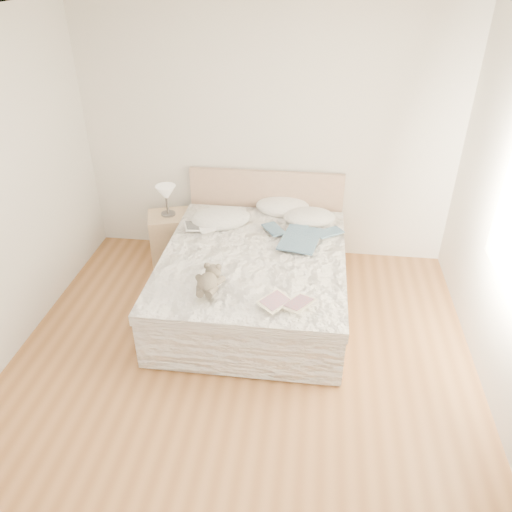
# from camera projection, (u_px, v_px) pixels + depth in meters

# --- Properties ---
(floor) EXTENTS (4.00, 4.50, 0.00)m
(floor) POSITION_uv_depth(u_px,v_px,m) (236.00, 387.00, 4.08)
(floor) COLOR brown
(floor) RESTS_ON ground
(ceiling) EXTENTS (4.00, 4.50, 0.00)m
(ceiling) POSITION_uv_depth(u_px,v_px,m) (225.00, 27.00, 2.66)
(ceiling) COLOR white
(ceiling) RESTS_ON ground
(wall_back) EXTENTS (4.00, 0.02, 2.70)m
(wall_back) POSITION_uv_depth(u_px,v_px,m) (267.00, 138.00, 5.27)
(wall_back) COLOR silver
(wall_back) RESTS_ON ground
(bed) EXTENTS (1.72, 2.14, 1.00)m
(bed) POSITION_uv_depth(u_px,v_px,m) (255.00, 275.00, 4.92)
(bed) COLOR tan
(bed) RESTS_ON floor
(nightstand) EXTENTS (0.55, 0.52, 0.56)m
(nightstand) POSITION_uv_depth(u_px,v_px,m) (171.00, 237.00, 5.62)
(nightstand) COLOR tan
(nightstand) RESTS_ON floor
(table_lamp) EXTENTS (0.26, 0.26, 0.34)m
(table_lamp) POSITION_uv_depth(u_px,v_px,m) (166.00, 194.00, 5.36)
(table_lamp) COLOR #514C47
(table_lamp) RESTS_ON nightstand
(pillow_left) EXTENTS (0.74, 0.63, 0.19)m
(pillow_left) POSITION_uv_depth(u_px,v_px,m) (221.00, 218.00, 5.24)
(pillow_left) COLOR silver
(pillow_left) RESTS_ON bed
(pillow_middle) EXTENTS (0.60, 0.43, 0.18)m
(pillow_middle) POSITION_uv_depth(u_px,v_px,m) (283.00, 206.00, 5.48)
(pillow_middle) COLOR white
(pillow_middle) RESTS_ON bed
(pillow_right) EXTENTS (0.59, 0.45, 0.16)m
(pillow_right) POSITION_uv_depth(u_px,v_px,m) (309.00, 217.00, 5.26)
(pillow_right) COLOR silver
(pillow_right) RESTS_ON bed
(blouse) EXTENTS (0.66, 0.69, 0.02)m
(blouse) POSITION_uv_depth(u_px,v_px,m) (300.00, 239.00, 4.89)
(blouse) COLOR #335069
(blouse) RESTS_ON bed
(photo_book) EXTENTS (0.39, 0.33, 0.02)m
(photo_book) POSITION_uv_depth(u_px,v_px,m) (200.00, 227.00, 5.09)
(photo_book) COLOR white
(photo_book) RESTS_ON bed
(childrens_book) EXTENTS (0.47, 0.44, 0.03)m
(childrens_book) POSITION_uv_depth(u_px,v_px,m) (287.00, 303.00, 4.00)
(childrens_book) COLOR beige
(childrens_book) RESTS_ON bed
(teddy_bear) EXTENTS (0.22, 0.31, 0.17)m
(teddy_bear) POSITION_uv_depth(u_px,v_px,m) (208.00, 289.00, 4.14)
(teddy_bear) COLOR brown
(teddy_bear) RESTS_ON bed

